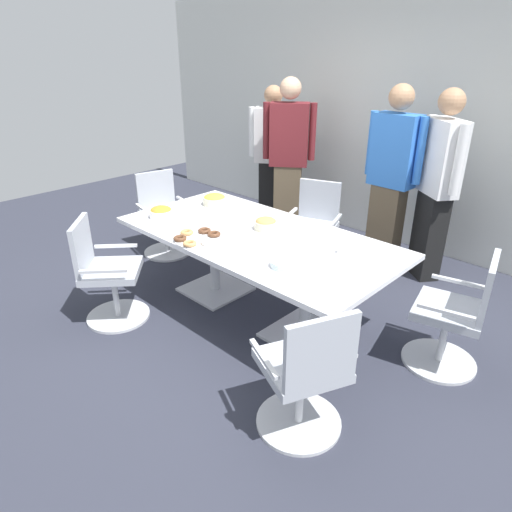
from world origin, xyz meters
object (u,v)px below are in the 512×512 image
office_chair_3 (163,218)px  napkin_pile (355,249)px  conference_table (256,248)px  office_chair_1 (455,319)px  person_standing_3 (437,184)px  office_chair_2 (313,231)px  office_chair_4 (106,277)px  snack_bowl_cookies (266,224)px  person_standing_2 (391,176)px  donut_platter (197,238)px  snack_bowl_chips_yellow (215,199)px  person_standing_1 (289,157)px  snack_bowl_chips_orange (161,212)px  plate_stack (286,264)px  office_chair_0 (305,378)px  person_standing_0 (273,155)px

office_chair_3 → napkin_pile: office_chair_3 is taller
conference_table → office_chair_1: 1.63m
office_chair_1 → person_standing_3: person_standing_3 is taller
office_chair_2 → office_chair_4: 2.14m
snack_bowl_cookies → conference_table: bearing=-80.9°
conference_table → person_standing_2: bearing=79.3°
donut_platter → napkin_pile: size_ratio=2.10×
office_chair_1 → snack_bowl_chips_yellow: (-2.39, -0.18, 0.40)m
conference_table → snack_bowl_cookies: (-0.02, 0.14, 0.18)m
office_chair_1 → person_standing_2: person_standing_2 is taller
person_standing_1 → snack_bowl_chips_orange: bearing=56.2°
person_standing_1 → snack_bowl_cookies: person_standing_1 is taller
person_standing_2 → snack_bowl_chips_yellow: 1.79m
conference_table → office_chair_2: office_chair_2 is taller
snack_bowl_chips_orange → napkin_pile: snack_bowl_chips_orange is taller
office_chair_3 → person_standing_1: 1.63m
office_chair_3 → office_chair_4: (0.83, -1.17, 0.00)m
office_chair_4 → snack_bowl_chips_yellow: bearing=131.4°
plate_stack → napkin_pile: napkin_pile is taller
person_standing_3 → donut_platter: (-1.02, -2.13, -0.21)m
office_chair_0 → snack_bowl_chips_yellow: size_ratio=3.91×
office_chair_0 → plate_stack: size_ratio=4.16×
person_standing_2 → person_standing_3: person_standing_2 is taller
office_chair_0 → person_standing_0: bearing=69.3°
person_standing_2 → office_chair_3: bearing=37.5°
office_chair_1 → person_standing_3: (-0.79, 1.27, 0.57)m
office_chair_0 → person_standing_3: bearing=33.4°
napkin_pile → snack_bowl_cookies: bearing=-172.9°
office_chair_2 → office_chair_3: 1.70m
plate_stack → snack_bowl_chips_yellow: bearing=158.1°
person_standing_3 → plate_stack: 2.03m
office_chair_0 → donut_platter: (-1.43, 0.38, 0.36)m
person_standing_2 → conference_table: bearing=81.0°
person_standing_2 → person_standing_3: size_ratio=1.01×
office_chair_0 → office_chair_4: (-2.01, -0.16, 0.00)m
office_chair_1 → office_chair_2: bearing=56.8°
office_chair_0 → snack_bowl_cookies: 1.57m
snack_bowl_cookies → snack_bowl_chips_yellow: snack_bowl_chips_yellow is taller
snack_bowl_chips_yellow → napkin_pile: 1.64m
office_chair_0 → napkin_pile: 1.17m
donut_platter → napkin_pile: 1.25m
office_chair_2 → snack_bowl_cookies: 1.05m
conference_table → office_chair_2: bearing=101.0°
snack_bowl_chips_yellow → person_standing_3: bearing=42.2°
person_standing_0 → napkin_pile: size_ratio=9.44×
napkin_pile → conference_table: bearing=-162.9°
office_chair_4 → snack_bowl_cookies: (0.82, 1.10, 0.40)m
napkin_pile → donut_platter: bearing=-148.0°
person_standing_1 → plate_stack: bearing=94.1°
office_chair_2 → donut_platter: office_chair_2 is taller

